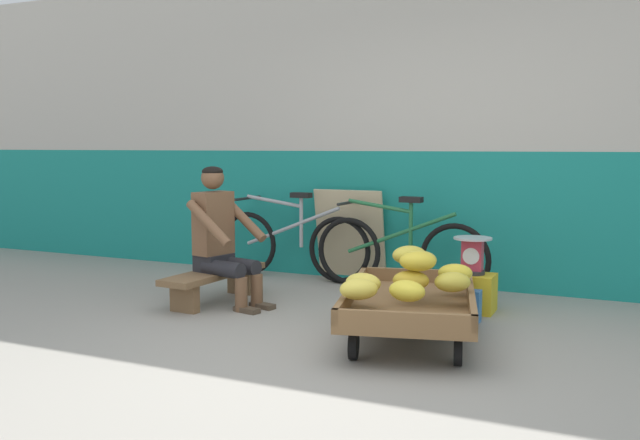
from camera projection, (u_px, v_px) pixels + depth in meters
ground_plane at (324, 365)px, 4.11m from camera, size 80.00×80.00×0.00m
back_wall at (444, 124)px, 6.41m from camera, size 16.00×0.30×3.03m
banana_cart at (410, 305)px, 4.63m from camera, size 1.16×1.60×0.36m
banana_pile at (411, 275)px, 4.50m from camera, size 0.80×1.06×0.26m
low_bench at (214, 279)px, 5.74m from camera, size 0.37×1.12×0.27m
vendor_seated at (221, 236)px, 5.65m from camera, size 0.72×0.57×1.14m
plastic_crate at (471, 293)px, 5.43m from camera, size 0.36×0.28×0.30m
weighing_scale at (472, 255)px, 5.40m from camera, size 0.30×0.30×0.29m
bicycle_near_left at (292, 243)px, 6.76m from camera, size 1.66×0.48×0.86m
bicycle_far_left at (399, 252)px, 6.22m from camera, size 1.66×0.48×0.86m
sign_board at (350, 235)px, 6.68m from camera, size 0.70×0.19×0.89m
shopping_bag at (468, 306)px, 5.12m from camera, size 0.18×0.12×0.24m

